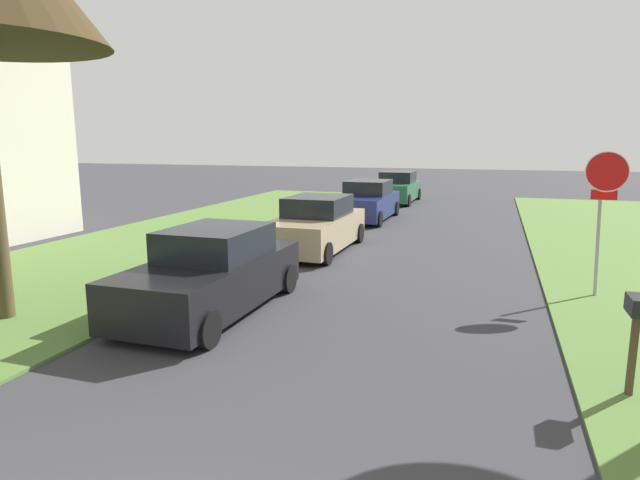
# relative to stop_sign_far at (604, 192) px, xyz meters

# --- Properties ---
(stop_sign_far) EXTENTS (0.81, 0.61, 2.93)m
(stop_sign_far) POSITION_rel_stop_sign_far_xyz_m (0.00, 0.00, 0.00)
(stop_sign_far) COLOR #9EA0A5
(stop_sign_far) RESTS_ON grass_verge_right
(parked_sedan_black) EXTENTS (2.01, 4.43, 1.57)m
(parked_sedan_black) POSITION_rel_stop_sign_far_xyz_m (-7.05, -3.19, -1.44)
(parked_sedan_black) COLOR black
(parked_sedan_black) RESTS_ON ground
(parked_sedan_tan) EXTENTS (2.01, 4.43, 1.57)m
(parked_sedan_tan) POSITION_rel_stop_sign_far_xyz_m (-6.97, 2.79, -1.44)
(parked_sedan_tan) COLOR tan
(parked_sedan_tan) RESTS_ON ground
(parked_sedan_navy) EXTENTS (2.01, 4.43, 1.57)m
(parked_sedan_navy) POSITION_rel_stop_sign_far_xyz_m (-6.94, 9.30, -1.44)
(parked_sedan_navy) COLOR navy
(parked_sedan_navy) RESTS_ON ground
(parked_sedan_green) EXTENTS (2.01, 4.43, 1.57)m
(parked_sedan_green) POSITION_rel_stop_sign_far_xyz_m (-6.86, 15.87, -1.44)
(parked_sedan_green) COLOR #28663D
(parked_sedan_green) RESTS_ON ground
(curbside_mailbox) EXTENTS (0.22, 0.44, 1.27)m
(curbside_mailbox) POSITION_rel_stop_sign_far_xyz_m (-0.35, -4.76, -1.10)
(curbside_mailbox) COLOR brown
(curbside_mailbox) RESTS_ON grass_verge_right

